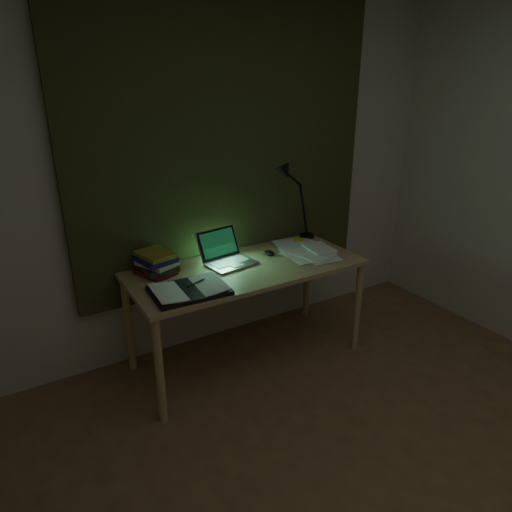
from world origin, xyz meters
The scene contains 11 objects.
wall_back centered at (0.00, 2.00, 1.25)m, with size 3.50×0.00×2.50m, color beige.
curtain centered at (0.00, 1.96, 1.45)m, with size 2.20×0.06×2.00m, color #30361B.
desk centered at (-0.08, 1.58, 0.35)m, with size 1.55×0.68×0.70m, color tan, non-canonical shape.
laptop centered at (-0.16, 1.66, 0.82)m, with size 0.31×0.35×0.22m, color #B0B0B5, non-canonical shape.
open_textbook centered at (-0.56, 1.42, 0.72)m, with size 0.43×0.31×0.04m, color white, non-canonical shape.
book_stack centered at (-0.63, 1.77, 0.78)m, with size 0.19×0.23×0.15m, color white, non-canonical shape.
loose_papers centered at (0.45, 1.59, 0.72)m, with size 0.37×0.40×0.02m, color white, non-canonical shape.
mouse centered at (0.15, 1.68, 0.72)m, with size 0.06×0.09×0.03m, color black.
sticky_yellow centered at (0.49, 1.80, 0.71)m, with size 0.08×0.08×0.02m, color yellow.
sticky_pink centered at (0.39, 1.80, 0.71)m, with size 0.07×0.07×0.01m, color pink.
desk_lamp centered at (0.61, 1.85, 1.00)m, with size 0.40×0.31×0.60m, color black, non-canonical shape.
Camera 1 is at (-1.45, -0.81, 1.87)m, focal length 32.00 mm.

